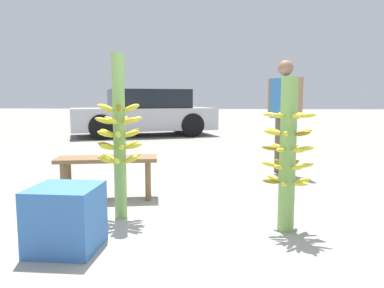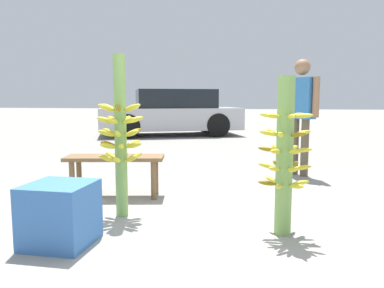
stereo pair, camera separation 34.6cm
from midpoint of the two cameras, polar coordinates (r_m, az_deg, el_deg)
The scene contains 7 objects.
ground_plane at distance 3.08m, azimuth 3.31°, elevation -14.10°, with size 80.00×80.00×0.00m, color gray.
banana_stalk_left at distance 3.50m, azimuth -8.08°, elevation 1.34°, with size 0.44×0.44×1.51m.
banana_stalk_center at distance 3.12m, azimuth 17.04°, elevation -1.69°, with size 0.42×0.42×1.28m.
vendor_person at distance 5.62m, azimuth 18.01°, elevation 5.51°, with size 0.49×0.47×1.66m.
market_bench at distance 4.26m, azimuth -9.41°, elevation -2.96°, with size 1.14×0.57×0.47m.
parked_car at distance 11.51m, azimuth -2.32°, elevation 4.73°, with size 4.58×3.31×1.39m.
produce_crate at distance 2.99m, azimuth -16.32°, elevation -10.25°, with size 0.47×0.47×0.47m.
Camera 2 is at (0.56, -2.82, 1.10)m, focal length 35.00 mm.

